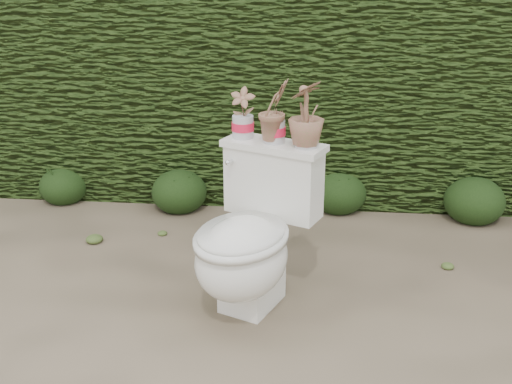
# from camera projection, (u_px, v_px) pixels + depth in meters

# --- Properties ---
(ground) EXTENTS (60.00, 60.00, 0.00)m
(ground) POSITION_uv_depth(u_px,v_px,m) (239.00, 289.00, 3.31)
(ground) COLOR gray
(ground) RESTS_ON ground
(hedge) EXTENTS (8.00, 1.00, 1.60)m
(hedge) POSITION_uv_depth(u_px,v_px,m) (265.00, 75.00, 4.50)
(hedge) COLOR #3A561C
(hedge) RESTS_ON ground
(toilet) EXTENTS (0.68, 0.80, 0.78)m
(toilet) POSITION_uv_depth(u_px,v_px,m) (250.00, 241.00, 3.03)
(toilet) COLOR white
(toilet) RESTS_ON ground
(potted_plant_left) EXTENTS (0.13, 0.10, 0.23)m
(potted_plant_left) POSITION_uv_depth(u_px,v_px,m) (243.00, 114.00, 3.11)
(potted_plant_left) COLOR #408128
(potted_plant_left) RESTS_ON toilet
(potted_plant_center) EXTENTS (0.20, 0.21, 0.29)m
(potted_plant_center) POSITION_uv_depth(u_px,v_px,m) (274.00, 113.00, 3.02)
(potted_plant_center) COLOR #408128
(potted_plant_center) RESTS_ON toilet
(potted_plant_right) EXTENTS (0.23, 0.23, 0.30)m
(potted_plant_right) POSITION_uv_depth(u_px,v_px,m) (306.00, 116.00, 2.94)
(potted_plant_right) COLOR #408128
(potted_plant_right) RESTS_ON toilet
(liriope_clump_1) EXTENTS (0.33, 0.33, 0.26)m
(liriope_clump_1) POSITION_uv_depth(u_px,v_px,m) (63.00, 182.00, 4.41)
(liriope_clump_1) COLOR #223914
(liriope_clump_1) RESTS_ON ground
(liriope_clump_2) EXTENTS (0.37, 0.37, 0.29)m
(liriope_clump_2) POSITION_uv_depth(u_px,v_px,m) (179.00, 188.00, 4.27)
(liriope_clump_2) COLOR #223914
(liriope_clump_2) RESTS_ON ground
(liriope_clump_3) EXTENTS (0.37, 0.37, 0.30)m
(liriope_clump_3) POSITION_uv_depth(u_px,v_px,m) (339.00, 188.00, 4.25)
(liriope_clump_3) COLOR #223914
(liriope_clump_3) RESTS_ON ground
(liriope_clump_4) EXTENTS (0.38, 0.38, 0.31)m
(liriope_clump_4) POSITION_uv_depth(u_px,v_px,m) (475.00, 197.00, 4.09)
(liriope_clump_4) COLOR #223914
(liriope_clump_4) RESTS_ON ground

